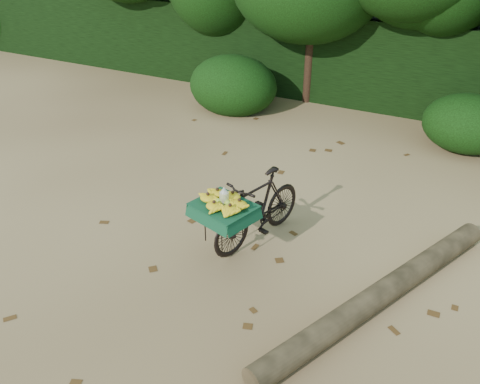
% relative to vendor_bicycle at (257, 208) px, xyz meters
% --- Properties ---
extents(ground, '(80.00, 80.00, 0.00)m').
position_rel_vendor_bicycle_xyz_m(ground, '(0.54, -0.24, -0.48)').
color(ground, tan).
rests_on(ground, ground).
extents(vendor_bicycle, '(1.00, 1.74, 0.94)m').
position_rel_vendor_bicycle_xyz_m(vendor_bicycle, '(0.00, 0.00, 0.00)').
color(vendor_bicycle, black).
rests_on(vendor_bicycle, ground).
extents(fallen_log, '(1.73, 3.44, 0.26)m').
position_rel_vendor_bicycle_xyz_m(fallen_log, '(1.70, -0.46, -0.35)').
color(fallen_log, brown).
rests_on(fallen_log, ground).
extents(hedge_backdrop, '(26.00, 1.80, 1.80)m').
position_rel_vendor_bicycle_xyz_m(hedge_backdrop, '(0.54, 6.06, 0.42)').
color(hedge_backdrop, black).
rests_on(hedge_backdrop, ground).
extents(tree_row, '(14.50, 2.00, 4.00)m').
position_rel_vendor_bicycle_xyz_m(tree_row, '(-0.11, 5.26, 1.52)').
color(tree_row, black).
rests_on(tree_row, ground).
extents(bush_clumps, '(8.80, 1.70, 0.90)m').
position_rel_vendor_bicycle_xyz_m(bush_clumps, '(1.04, 4.06, -0.03)').
color(bush_clumps, black).
rests_on(bush_clumps, ground).
extents(leaf_litter, '(7.00, 7.30, 0.01)m').
position_rel_vendor_bicycle_xyz_m(leaf_litter, '(0.54, 0.41, -0.47)').
color(leaf_litter, '#4D3114').
rests_on(leaf_litter, ground).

